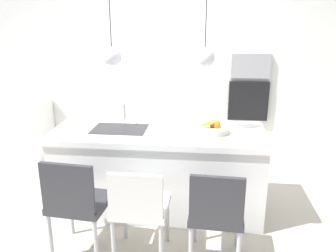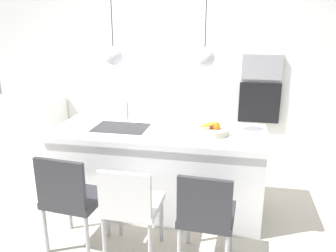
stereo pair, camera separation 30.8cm
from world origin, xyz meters
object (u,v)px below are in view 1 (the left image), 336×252
Objects in this scene: chair_near at (77,201)px; chair_far at (216,211)px; microwave at (251,66)px; fruit_bowl at (213,129)px; oven at (248,101)px; chair_middle at (140,206)px.

chair_near is 1.17m from chair_far.
fruit_bowl is at bearing -108.14° from microwave.
microwave is (0.53, 1.60, 0.43)m from fruit_bowl.
microwave is at bearing 0.00° from oven.
chair_middle is 0.98× the size of chair_far.
fruit_bowl is 1.11m from chair_middle.
chair_near is 1.05× the size of chair_far.
oven reaches higher than chair_middle.
microwave is 2.81m from chair_middle.
oven is 0.66× the size of chair_middle.
chair_far is at bearing -0.36° from chair_middle.
microwave is 3.07m from chair_near.
microwave is at bearing 55.58° from chair_near.
chair_far is at bearing -88.25° from fruit_bowl.
fruit_bowl is 0.35× the size of chair_far.
chair_middle is at bearing -114.97° from microwave.
oven reaches higher than fruit_bowl.
chair_near is 0.54m from chair_middle.
fruit_bowl is 0.34× the size of chair_near.
fruit_bowl is at bearing 91.75° from chair_far.
fruit_bowl is at bearing -108.14° from oven.
fruit_bowl is 0.36× the size of chair_middle.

